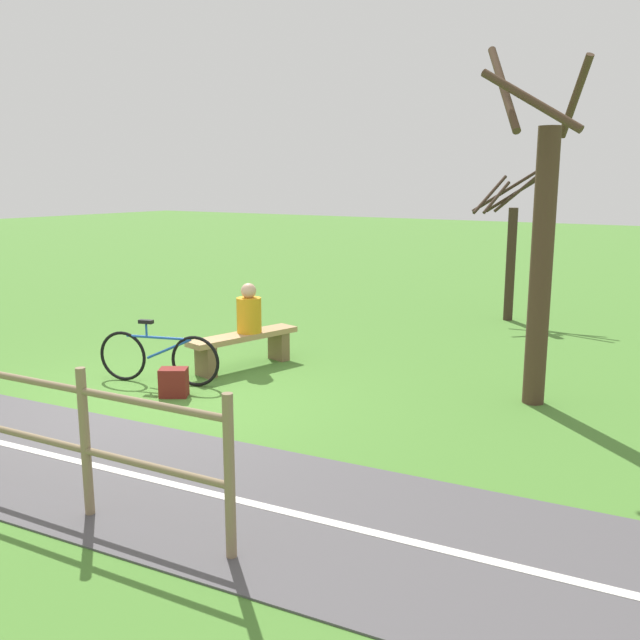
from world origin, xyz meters
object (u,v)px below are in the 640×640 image
at_px(bicycle, 158,357).
at_px(tree_mid_field, 540,249).
at_px(tree_by_path, 510,245).
at_px(person_seated, 249,312).
at_px(bench, 244,344).
at_px(backpack, 174,382).

relative_size(bicycle, tree_mid_field, 0.40).
height_order(bicycle, tree_mid_field, tree_mid_field).
bearing_deg(tree_by_path, bicycle, -19.82).
distance_m(tree_mid_field, tree_by_path, 5.51).
height_order(bicycle, tree_by_path, tree_by_path).
relative_size(person_seated, tree_mid_field, 0.17).
distance_m(person_seated, tree_mid_field, 4.22).
bearing_deg(tree_by_path, bench, -19.85).
relative_size(person_seated, tree_by_path, 0.25).
bearing_deg(bench, bicycle, -6.46).
bearing_deg(tree_mid_field, tree_by_path, -158.74).
height_order(person_seated, backpack, person_seated).
relative_size(bicycle, backpack, 4.02).
height_order(bench, person_seated, person_seated).
bearing_deg(bench, backpack, 17.85).
bearing_deg(backpack, person_seated, -176.55).
xyz_separation_m(person_seated, tree_mid_field, (-0.52, 4.04, 1.09)).
bearing_deg(tree_mid_field, bicycle, -67.22).
bearing_deg(person_seated, tree_by_path, 173.29).
distance_m(bench, person_seated, 0.49).
relative_size(person_seated, bicycle, 0.43).
relative_size(bench, tree_mid_field, 0.43).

